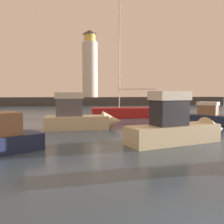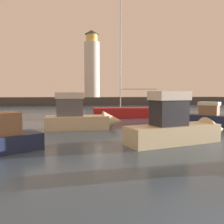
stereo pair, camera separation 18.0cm
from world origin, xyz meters
The scene contains 7 objects.
ground_plane centered at (0.00, 26.75, 0.00)m, with size 220.00×220.00×0.00m, color #384C60.
breakwater centered at (0.00, 53.50, 0.94)m, with size 65.14×4.81×1.89m, color #423F3D.
lighthouse centered at (-0.30, 53.50, 9.26)m, with size 3.56×3.56×15.57m.
motorboat_1 centered at (7.55, 17.82, 0.65)m, with size 5.41×5.31×2.38m.
motorboat_3 centered at (-3.01, 16.16, 0.91)m, with size 6.24×2.03×3.18m.
motorboat_6 centered at (2.57, 10.21, 0.93)m, with size 7.09×3.56×3.25m.
sailboat_moored centered at (2.19, 24.44, 0.65)m, with size 7.95×2.46×13.29m.
Camera 2 is at (-3.41, -2.92, 2.92)m, focal length 38.10 mm.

